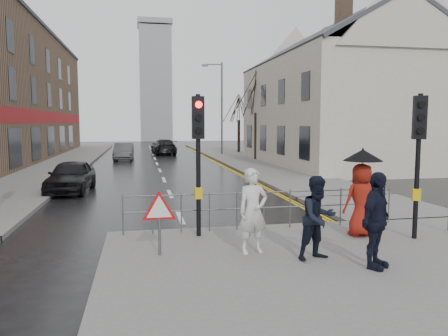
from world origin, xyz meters
name	(u,v)px	position (x,y,z in m)	size (l,w,h in m)	color
ground	(192,244)	(0.00, 0.00, 0.00)	(120.00, 120.00, 0.00)	black
near_pavement	(389,286)	(3.00, -3.50, 0.07)	(10.00, 9.00, 0.14)	#605E5B
left_pavement	(65,162)	(-6.50, 23.00, 0.07)	(4.00, 44.00, 0.14)	#605E5B
right_pavement	(235,157)	(6.50, 25.00, 0.07)	(4.00, 40.00, 0.14)	#605E5B
pavement_bridge_right	(375,207)	(6.50, 3.00, 0.07)	(4.00, 4.20, 0.14)	#605E5B
building_right_cream	(335,95)	(12.00, 18.00, 4.78)	(9.00, 16.40, 10.10)	beige
church_tower	(155,85)	(1.50, 62.00, 9.00)	(5.00, 5.00, 18.00)	#919399
traffic_signal_near_left	(198,140)	(0.20, 0.20, 2.46)	(0.28, 0.27, 3.40)	black
traffic_signal_near_right	(419,141)	(5.20, -1.00, 2.46)	(0.34, 0.33, 3.40)	black
guard_railing_front	(264,201)	(1.95, 0.60, 0.86)	(7.14, 0.04, 1.00)	#595B5E
warning_sign	(159,212)	(-0.80, -1.21, 1.04)	(0.80, 0.07, 1.35)	#595B5E
street_lamp	(220,102)	(5.82, 28.00, 4.71)	(1.83, 0.25, 8.00)	#595B5E
tree_near	(256,93)	(7.50, 22.00, 5.14)	(2.40, 2.40, 6.58)	#32261C
tree_far	(239,106)	(8.00, 30.00, 4.42)	(2.40, 2.40, 5.64)	#32261C
pedestrian_a	(253,211)	(1.13, -1.41, 1.04)	(0.65, 0.43, 1.79)	silver
pedestrian_b	(318,218)	(2.30, -2.07, 0.98)	(0.82, 0.64, 1.69)	black
pedestrian_with_umbrella	(362,190)	(4.05, -0.54, 1.27)	(0.96, 0.96, 2.10)	maroon
pedestrian_d	(376,220)	(3.14, -2.78, 1.05)	(1.07, 0.45, 1.83)	black
car_parked	(71,176)	(-4.00, 8.76, 0.67)	(1.57, 3.91, 1.33)	black
car_mid	(124,151)	(-2.41, 24.60, 0.66)	(1.40, 4.03, 1.33)	#45484A
car_far	(164,147)	(0.98, 30.17, 0.69)	(1.95, 4.78, 1.39)	black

